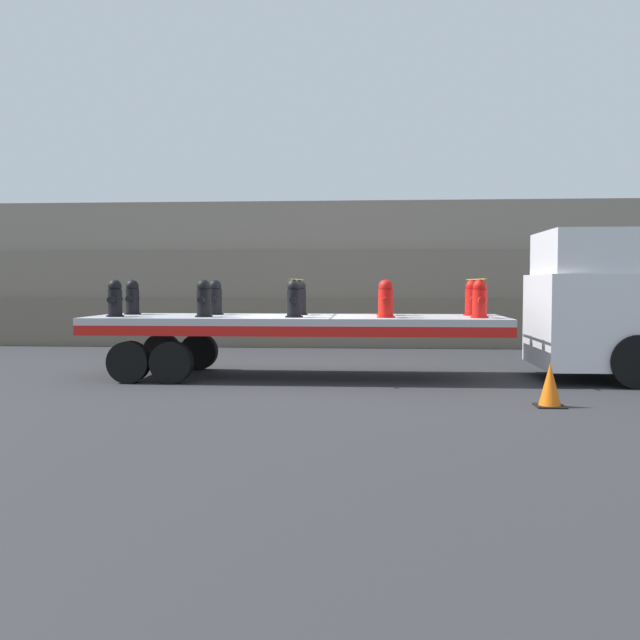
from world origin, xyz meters
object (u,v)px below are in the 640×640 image
(flatbed_trailer, at_px, (270,328))
(fire_hydrant_black_far_1, at_px, (215,298))
(fire_hydrant_black_near_2, at_px, (294,299))
(truck_cab, at_px, (598,306))
(traffic_cone, at_px, (550,385))
(fire_hydrant_black_near_1, at_px, (204,299))
(fire_hydrant_black_near_0, at_px, (115,299))
(fire_hydrant_red_far_4, at_px, (472,298))
(fire_hydrant_red_near_4, at_px, (480,300))
(fire_hydrant_black_far_0, at_px, (133,298))
(fire_hydrant_red_far_3, at_px, (385,298))
(fire_hydrant_black_far_2, at_px, (299,298))
(fire_hydrant_red_near_3, at_px, (386,299))

(flatbed_trailer, relative_size, fire_hydrant_black_far_1, 11.27)
(flatbed_trailer, bearing_deg, fire_hydrant_black_near_2, -43.97)
(truck_cab, height_order, fire_hydrant_black_near_2, truck_cab)
(truck_cab, xyz_separation_m, traffic_cone, (-1.75, -3.31, -1.16))
(fire_hydrant_black_near_1, bearing_deg, fire_hydrant_black_near_0, 180.00)
(fire_hydrant_red_far_4, bearing_deg, fire_hydrant_red_near_4, -90.00)
(flatbed_trailer, relative_size, fire_hydrant_red_near_4, 11.27)
(fire_hydrant_black_near_2, relative_size, fire_hydrant_red_far_4, 1.00)
(fire_hydrant_black_near_0, distance_m, fire_hydrant_black_far_0, 1.08)
(flatbed_trailer, xyz_separation_m, fire_hydrant_black_near_0, (-3.14, -0.54, 0.61))
(truck_cab, relative_size, fire_hydrant_black_far_0, 3.96)
(fire_hydrant_black_far_0, xyz_separation_m, fire_hydrant_black_near_1, (1.85, -1.08, 0.00))
(flatbed_trailer, xyz_separation_m, fire_hydrant_red_far_3, (2.41, 0.54, 0.61))
(fire_hydrant_black_far_1, bearing_deg, fire_hydrant_black_near_0, -149.79)
(fire_hydrant_black_near_1, xyz_separation_m, fire_hydrant_black_far_2, (1.85, 1.08, 0.00))
(fire_hydrant_red_far_3, height_order, fire_hydrant_red_near_4, same)
(flatbed_trailer, xyz_separation_m, fire_hydrant_red_near_4, (4.26, -0.54, 0.61))
(truck_cab, relative_size, fire_hydrant_black_far_2, 3.96)
(truck_cab, distance_m, fire_hydrant_red_far_4, 2.51)
(fire_hydrant_black_far_2, relative_size, fire_hydrant_red_near_3, 1.00)
(fire_hydrant_black_near_1, bearing_deg, fire_hydrant_red_far_4, 10.98)
(fire_hydrant_red_far_3, relative_size, fire_hydrant_red_near_4, 1.00)
(fire_hydrant_black_near_2, relative_size, traffic_cone, 1.08)
(fire_hydrant_black_far_2, bearing_deg, fire_hydrant_black_near_0, -163.77)
(truck_cab, distance_m, fire_hydrant_black_far_2, 6.17)
(fire_hydrant_black_near_0, bearing_deg, traffic_cone, -18.90)
(fire_hydrant_black_far_0, distance_m, fire_hydrant_red_far_3, 5.55)
(fire_hydrant_black_far_2, height_order, fire_hydrant_red_far_4, same)
(flatbed_trailer, relative_size, fire_hydrant_black_near_1, 11.27)
(fire_hydrant_red_near_4, height_order, fire_hydrant_red_far_4, same)
(truck_cab, distance_m, fire_hydrant_red_near_4, 2.51)
(fire_hydrant_black_far_0, bearing_deg, fire_hydrant_black_far_1, 0.00)
(fire_hydrant_black_far_0, relative_size, fire_hydrant_red_near_3, 1.00)
(fire_hydrant_red_near_3, bearing_deg, fire_hydrant_red_far_4, 30.21)
(truck_cab, distance_m, flatbed_trailer, 6.72)
(fire_hydrant_black_near_0, bearing_deg, fire_hydrant_red_far_3, 10.98)
(flatbed_trailer, height_order, fire_hydrant_red_near_4, fire_hydrant_red_near_4)
(fire_hydrant_black_near_2, height_order, fire_hydrant_red_near_4, same)
(fire_hydrant_red_near_3, distance_m, fire_hydrant_red_far_3, 1.08)
(fire_hydrant_black_near_2, distance_m, traffic_cone, 5.36)
(truck_cab, distance_m, fire_hydrant_black_near_0, 9.86)
(fire_hydrant_black_near_1, height_order, fire_hydrant_black_near_2, same)
(truck_cab, relative_size, fire_hydrant_black_near_0, 3.96)
(fire_hydrant_black_near_0, height_order, fire_hydrant_red_near_4, same)
(fire_hydrant_black_far_0, bearing_deg, fire_hydrant_red_near_3, -10.98)
(flatbed_trailer, xyz_separation_m, fire_hydrant_black_near_1, (-1.29, -0.54, 0.61))
(traffic_cone, bearing_deg, fire_hydrant_red_near_3, 132.63)
(fire_hydrant_red_near_3, relative_size, fire_hydrant_red_far_4, 1.00)
(fire_hydrant_red_near_3, bearing_deg, fire_hydrant_black_far_0, 169.02)
(fire_hydrant_black_far_2, bearing_deg, flatbed_trailer, -136.03)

